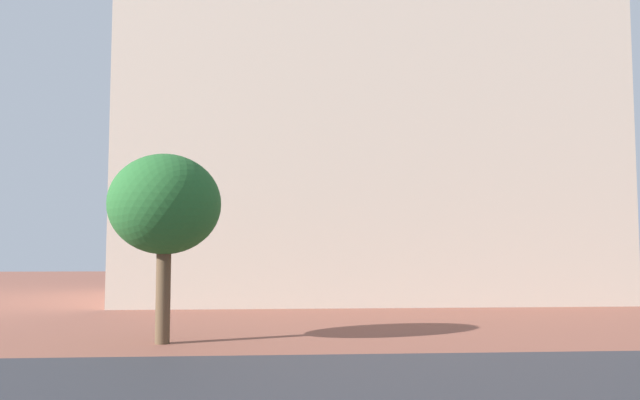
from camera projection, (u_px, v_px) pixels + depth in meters
ground_plane at (310, 383)px, 11.54m from camera, size 120.00×120.00×0.00m
street_asphalt_strip at (312, 391)px, 10.85m from camera, size 120.00×7.56×0.00m
landmark_building at (356, 118)px, 33.34m from camera, size 22.58×13.65×35.57m
tree_curb_far at (165, 205)px, 16.61m from camera, size 2.93×2.93×4.92m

